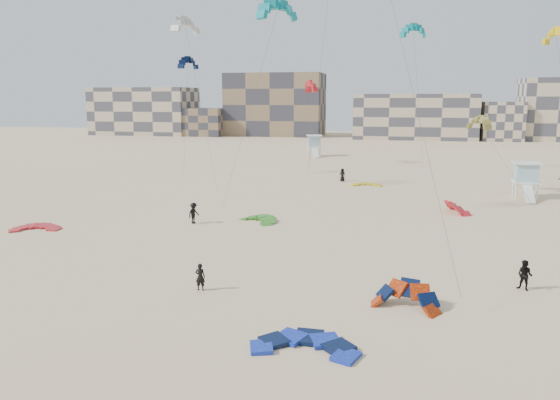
% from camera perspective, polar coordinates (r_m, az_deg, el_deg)
% --- Properties ---
extents(ground, '(320.00, 320.00, 0.00)m').
position_cam_1_polar(ground, '(27.81, -5.02, -12.48)').
color(ground, beige).
rests_on(ground, ground).
extents(kite_ground_blue, '(4.32, 4.54, 0.76)m').
position_cam_1_polar(kite_ground_blue, '(24.94, 2.62, -15.28)').
color(kite_ground_blue, blue).
rests_on(kite_ground_blue, ground).
extents(kite_ground_orange, '(4.28, 4.31, 3.50)m').
position_cam_1_polar(kite_ground_orange, '(30.04, 12.96, -10.92)').
color(kite_ground_orange, '#FF4008').
rests_on(kite_ground_orange, ground).
extents(kite_ground_red, '(4.85, 4.99, 0.85)m').
position_cam_1_polar(kite_ground_red, '(50.36, -24.16, -2.83)').
color(kite_ground_red, red).
rests_on(kite_ground_red, ground).
extents(kite_ground_green, '(5.16, 5.21, 1.51)m').
position_cam_1_polar(kite_ground_green, '(48.99, -2.21, -2.25)').
color(kite_ground_green, '#2E8321').
rests_on(kite_ground_green, ground).
extents(kite_ground_red_far, '(4.41, 4.30, 3.43)m').
position_cam_1_polar(kite_ground_red_far, '(55.37, 18.02, -1.27)').
color(kite_ground_red_far, red).
rests_on(kite_ground_red_far, ground).
extents(kite_ground_yellow, '(3.74, 3.92, 0.60)m').
position_cam_1_polar(kite_ground_yellow, '(69.97, 9.00, 1.51)').
color(kite_ground_yellow, orange).
rests_on(kite_ground_yellow, ground).
extents(kitesurfer_main, '(0.60, 0.41, 1.60)m').
position_cam_1_polar(kitesurfer_main, '(31.88, -8.34, -7.95)').
color(kitesurfer_main, black).
rests_on(kitesurfer_main, ground).
extents(kitesurfer_b, '(1.08, 1.02, 1.77)m').
position_cam_1_polar(kitesurfer_b, '(34.53, 24.21, -7.20)').
color(kitesurfer_b, black).
rests_on(kitesurfer_b, ground).
extents(kitesurfer_c, '(1.07, 1.37, 1.86)m').
position_cam_1_polar(kitesurfer_c, '(48.56, -9.01, -1.36)').
color(kitesurfer_c, black).
rests_on(kitesurfer_c, ground).
extents(kitesurfer_e, '(0.92, 0.68, 1.71)m').
position_cam_1_polar(kitesurfer_e, '(72.93, 6.54, 2.62)').
color(kitesurfer_e, black).
rests_on(kitesurfer_e, ground).
extents(kite_fly_teal_a, '(7.49, 5.20, 18.86)m').
position_cam_1_polar(kite_fly_teal_a, '(51.08, -0.29, 19.09)').
color(kite_fly_teal_a, '#06ABAD').
rests_on(kite_fly_teal_a, ground).
extents(kite_fly_grey, '(7.69, 7.26, 19.40)m').
position_cam_1_polar(kite_fly_grey, '(66.57, -9.88, 17.41)').
color(kite_fly_grey, silver).
rests_on(kite_fly_grey, ground).
extents(kite_fly_olive, '(5.84, 16.21, 8.33)m').
position_cam_1_polar(kite_fly_olive, '(66.40, 20.10, 7.47)').
color(kite_fly_olive, brown).
rests_on(kite_fly_olive, ground).
extents(kite_fly_yellow, '(6.82, 5.35, 17.91)m').
position_cam_1_polar(kite_fly_yellow, '(73.35, 26.93, 14.93)').
color(kite_fly_yellow, orange).
rests_on(kite_fly_yellow, ground).
extents(kite_fly_navy, '(4.07, 8.61, 15.52)m').
position_cam_1_polar(kite_fly_navy, '(78.07, -9.56, 13.83)').
color(kite_fly_navy, '#071337').
rests_on(kite_fly_navy, ground).
extents(kite_fly_teal_b, '(4.55, 8.84, 20.48)m').
position_cam_1_polar(kite_fly_teal_b, '(85.34, 13.78, 16.67)').
color(kite_fly_teal_b, '#06ABAD').
rests_on(kite_fly_teal_b, ground).
extents(kite_fly_red, '(5.06, 12.40, 12.98)m').
position_cam_1_polar(kite_fly_red, '(90.60, 3.29, 11.65)').
color(kite_fly_red, red).
rests_on(kite_fly_red, ground).
extents(lifeguard_tower_near, '(2.90, 5.46, 3.97)m').
position_cam_1_polar(lifeguard_tower_near, '(65.97, 24.29, 1.89)').
color(lifeguard_tower_near, white).
rests_on(lifeguard_tower_near, ground).
extents(lifeguard_tower_far, '(3.42, 5.81, 4.00)m').
position_cam_1_polar(lifeguard_tower_far, '(104.41, 3.59, 5.68)').
color(lifeguard_tower_far, white).
rests_on(lifeguard_tower_far, ground).
extents(condo_west_a, '(30.00, 15.00, 14.00)m').
position_cam_1_polar(condo_west_a, '(172.96, -13.97, 8.99)').
color(condo_west_a, '#C2AB8E').
rests_on(condo_west_a, ground).
extents(condo_west_b, '(28.00, 14.00, 18.00)m').
position_cam_1_polar(condo_west_b, '(162.81, -0.49, 9.93)').
color(condo_west_b, '#7D664B').
rests_on(condo_west_b, ground).
extents(condo_mid, '(32.00, 16.00, 12.00)m').
position_cam_1_polar(condo_mid, '(154.38, 13.90, 8.47)').
color(condo_mid, '#C2AB8E').
rests_on(condo_mid, ground).
extents(condo_fill_left, '(12.00, 10.00, 8.00)m').
position_cam_1_polar(condo_fill_left, '(163.13, -7.91, 8.07)').
color(condo_fill_left, '#7D664B').
rests_on(condo_fill_left, ground).
extents(condo_fill_right, '(10.00, 10.00, 10.00)m').
position_cam_1_polar(condo_fill_right, '(154.27, 22.16, 7.63)').
color(condo_fill_right, '#C2AB8E').
rests_on(condo_fill_right, ground).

